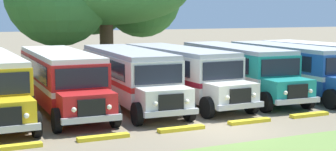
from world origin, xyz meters
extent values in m
plane|color=#84755B|center=(0.00, 0.00, 0.00)|extent=(220.00, 220.00, 0.00)
cube|color=black|center=(-7.08, 7.37, 2.05)|extent=(0.07, 8.00, 0.80)
cube|color=yellow|center=(-8.33, 1.76, 1.02)|extent=(2.21, 1.41, 1.05)
cube|color=black|center=(-8.32, 1.02, 1.05)|extent=(1.10, 0.10, 0.70)
cube|color=#B7B7BC|center=(-8.32, 0.98, 0.62)|extent=(2.40, 0.21, 0.24)
cube|color=black|center=(-8.33, 2.43, 2.05)|extent=(2.20, 0.07, 0.84)
sphere|color=#EAE5C6|center=(-7.62, 0.98, 1.05)|extent=(0.20, 0.20, 0.20)
cylinder|color=black|center=(-7.13, 1.87, 0.50)|extent=(0.28, 1.00, 1.00)
cylinder|color=black|center=(-7.16, 10.07, 0.50)|extent=(0.28, 1.00, 1.00)
cube|color=red|center=(-4.95, 7.42, 1.55)|extent=(2.72, 9.26, 2.10)
cube|color=white|center=(-4.95, 7.42, 1.38)|extent=(2.75, 9.28, 0.24)
cube|color=black|center=(-3.67, 7.69, 2.05)|extent=(0.23, 8.00, 0.80)
cube|color=black|center=(-6.21, 7.75, 2.05)|extent=(0.23, 8.00, 0.80)
cube|color=silver|center=(-4.95, 7.42, 2.71)|extent=(2.64, 9.16, 0.22)
cube|color=red|center=(-5.08, 2.12, 1.02)|extent=(2.23, 1.45, 1.05)
cube|color=black|center=(-5.10, 1.38, 1.05)|extent=(1.10, 0.13, 0.70)
cube|color=#B7B7BC|center=(-5.10, 1.34, 0.62)|extent=(2.40, 0.26, 0.24)
cube|color=black|center=(-5.06, 2.79, 2.05)|extent=(2.20, 0.11, 0.84)
cube|color=white|center=(-4.84, 12.04, 1.45)|extent=(0.90, 0.08, 1.30)
sphere|color=#EAE5C6|center=(-4.40, 1.32, 1.05)|extent=(0.20, 0.20, 0.20)
sphere|color=#EAE5C6|center=(-5.80, 1.35, 1.05)|extent=(0.20, 0.20, 0.20)
cylinder|color=black|center=(-3.88, 2.19, 0.50)|extent=(0.30, 1.01, 1.00)
cylinder|color=black|center=(-6.28, 2.25, 0.50)|extent=(0.30, 1.01, 1.00)
cylinder|color=black|center=(-3.68, 10.39, 0.50)|extent=(0.30, 1.01, 1.00)
cylinder|color=black|center=(-6.08, 10.45, 0.50)|extent=(0.30, 1.01, 1.00)
cube|color=silver|center=(-1.49, 7.23, 1.55)|extent=(2.94, 9.31, 2.10)
cube|color=red|center=(-1.49, 7.23, 1.38)|extent=(2.97, 9.33, 0.24)
cube|color=black|center=(-0.20, 7.46, 2.05)|extent=(0.42, 7.99, 0.80)
cube|color=black|center=(-2.74, 7.59, 2.05)|extent=(0.42, 7.99, 0.80)
cube|color=#B2B2B7|center=(-1.49, 7.23, 2.71)|extent=(2.85, 9.21, 0.22)
cube|color=silver|center=(-1.74, 1.93, 1.02)|extent=(2.26, 1.50, 1.05)
cube|color=black|center=(-1.78, 1.19, 1.05)|extent=(1.10, 0.15, 0.70)
cube|color=#B7B7BC|center=(-1.78, 1.15, 0.62)|extent=(2.41, 0.32, 0.24)
cube|color=black|center=(-1.71, 2.60, 2.05)|extent=(2.20, 0.17, 0.84)
cube|color=red|center=(-1.26, 11.84, 1.45)|extent=(0.90, 0.10, 1.30)
sphere|color=#EAE5C6|center=(-1.08, 1.11, 1.05)|extent=(0.20, 0.20, 0.20)
sphere|color=#EAE5C6|center=(-2.48, 1.18, 1.05)|extent=(0.20, 0.20, 0.20)
cylinder|color=black|center=(-0.54, 1.97, 0.50)|extent=(0.33, 1.01, 1.00)
cylinder|color=black|center=(-2.93, 2.09, 0.50)|extent=(0.33, 1.01, 1.00)
cylinder|color=black|center=(-0.14, 10.16, 0.50)|extent=(0.33, 1.01, 1.00)
cylinder|color=black|center=(-2.54, 10.28, 0.50)|extent=(0.33, 1.01, 1.00)
cube|color=silver|center=(1.49, 7.32, 1.55)|extent=(2.74, 9.26, 2.10)
cube|color=maroon|center=(1.49, 7.32, 1.38)|extent=(2.77, 9.28, 0.24)
cube|color=black|center=(2.75, 7.65, 2.05)|extent=(0.25, 8.00, 0.80)
cube|color=black|center=(0.21, 7.58, 2.05)|extent=(0.25, 8.00, 0.80)
cube|color=#B2B2B7|center=(1.49, 7.32, 2.71)|extent=(2.66, 9.16, 0.22)
cube|color=silver|center=(1.63, 2.02, 1.02)|extent=(2.24, 1.46, 1.05)
cube|color=black|center=(1.65, 1.28, 1.05)|extent=(1.10, 0.13, 0.70)
cube|color=#B7B7BC|center=(1.65, 1.24, 0.62)|extent=(2.40, 0.26, 0.24)
cube|color=black|center=(1.61, 2.69, 2.05)|extent=(2.20, 0.12, 0.84)
cube|color=maroon|center=(1.37, 11.94, 1.45)|extent=(0.90, 0.08, 1.30)
sphere|color=#EAE5C6|center=(2.35, 1.25, 1.05)|extent=(0.20, 0.20, 0.20)
sphere|color=#EAE5C6|center=(0.95, 1.21, 1.05)|extent=(0.20, 0.20, 0.20)
cylinder|color=black|center=(2.83, 2.15, 0.50)|extent=(0.31, 1.01, 1.00)
cylinder|color=black|center=(0.43, 2.09, 0.50)|extent=(0.31, 1.01, 1.00)
cylinder|color=black|center=(2.61, 10.35, 0.50)|extent=(0.31, 1.01, 1.00)
cylinder|color=black|center=(0.21, 10.29, 0.50)|extent=(0.31, 1.01, 1.00)
cube|color=teal|center=(5.11, 7.25, 1.55)|extent=(3.02, 9.33, 2.10)
cube|color=white|center=(5.11, 7.25, 1.38)|extent=(3.06, 9.35, 0.24)
cube|color=black|center=(6.40, 7.47, 2.05)|extent=(0.50, 7.99, 0.80)
cube|color=black|center=(3.86, 7.62, 2.05)|extent=(0.50, 7.99, 0.80)
cube|color=#B2B2B7|center=(5.11, 7.25, 2.71)|extent=(2.94, 9.22, 0.22)
cube|color=teal|center=(4.81, 1.96, 1.02)|extent=(2.28, 1.52, 1.05)
cube|color=black|center=(4.77, 1.22, 1.05)|extent=(1.10, 0.16, 0.70)
cube|color=#B7B7BC|center=(4.76, 1.18, 0.62)|extent=(2.41, 0.34, 0.24)
cube|color=black|center=(4.85, 2.62, 2.05)|extent=(2.20, 0.19, 0.84)
cube|color=white|center=(5.38, 11.86, 1.45)|extent=(0.90, 0.11, 1.30)
sphere|color=#EAE5C6|center=(5.46, 1.13, 1.05)|extent=(0.20, 0.20, 0.20)
sphere|color=#EAE5C6|center=(4.06, 1.21, 1.05)|extent=(0.20, 0.20, 0.20)
cylinder|color=black|center=(6.01, 1.99, 0.50)|extent=(0.34, 1.01, 1.00)
cylinder|color=black|center=(3.62, 2.12, 0.50)|extent=(0.34, 1.01, 1.00)
cylinder|color=black|center=(6.48, 10.17, 0.50)|extent=(0.34, 1.01, 1.00)
cylinder|color=black|center=(4.09, 10.31, 0.50)|extent=(0.34, 1.01, 1.00)
cube|color=#23519E|center=(8.39, 6.57, 1.55)|extent=(2.81, 9.28, 2.10)
cube|color=silver|center=(8.39, 6.57, 1.38)|extent=(2.84, 9.30, 0.24)
cube|color=black|center=(9.67, 6.83, 2.05)|extent=(0.31, 8.00, 0.80)
cube|color=black|center=(7.13, 6.92, 2.05)|extent=(0.31, 8.00, 0.80)
cube|color=#B2B2B7|center=(8.39, 6.57, 2.71)|extent=(2.73, 9.18, 0.22)
cube|color=silver|center=(8.55, 11.19, 1.45)|extent=(0.90, 0.09, 1.30)
cylinder|color=black|center=(7.01, 1.42, 0.50)|extent=(0.31, 1.01, 1.00)
cylinder|color=black|center=(9.69, 9.53, 0.50)|extent=(0.31, 1.01, 1.00)
cylinder|color=black|center=(7.29, 9.61, 0.50)|extent=(0.31, 1.01, 1.00)
cube|color=#9E9993|center=(11.32, 6.87, 1.55)|extent=(2.84, 9.29, 2.10)
cube|color=#282828|center=(11.32, 6.87, 1.38)|extent=(2.87, 9.31, 0.24)
cube|color=black|center=(12.58, 7.22, 2.05)|extent=(0.34, 8.00, 0.80)
cube|color=black|center=(10.04, 7.12, 2.05)|extent=(0.34, 8.00, 0.80)
cube|color=silver|center=(11.32, 6.87, 2.71)|extent=(2.75, 9.18, 0.22)
cube|color=#282828|center=(11.15, 11.49, 1.45)|extent=(0.90, 0.09, 1.30)
cylinder|color=black|center=(12.41, 9.91, 0.50)|extent=(0.32, 1.01, 1.00)
cylinder|color=black|center=(10.01, 9.82, 0.50)|extent=(0.32, 1.01, 1.00)
cube|color=yellow|center=(-8.19, 0.52, 0.07)|extent=(2.00, 0.36, 0.15)
cube|color=yellow|center=(-4.91, 0.52, 0.07)|extent=(2.00, 0.36, 0.15)
cube|color=yellow|center=(-1.64, 0.52, 0.07)|extent=(2.00, 0.36, 0.15)
cube|color=yellow|center=(1.64, 0.52, 0.07)|extent=(2.00, 0.36, 0.15)
cube|color=yellow|center=(4.91, 0.52, 0.07)|extent=(2.00, 0.36, 0.15)
cylinder|color=brown|center=(1.38, 19.43, 2.19)|extent=(1.04, 1.04, 4.38)
camera|label=1|loc=(-10.43, -17.11, 4.73)|focal=53.46mm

